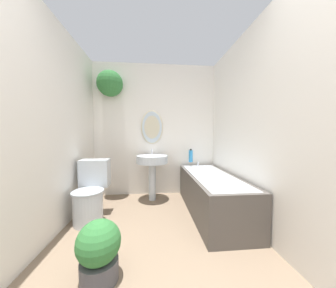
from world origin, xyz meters
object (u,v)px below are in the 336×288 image
at_px(shampoo_bottle, 191,156).
at_px(potted_plant, 99,250).
at_px(bathtub, 211,193).
at_px(pedestal_sink, 152,164).
at_px(toilet, 91,194).

xyz_separation_m(shampoo_bottle, potted_plant, (-1.09, -1.71, -0.48)).
bearing_deg(bathtub, potted_plant, -140.30).
distance_m(pedestal_sink, potted_plant, 1.66).
relative_size(toilet, bathtub, 0.47).
distance_m(bathtub, potted_plant, 1.60).
bearing_deg(bathtub, pedestal_sink, 146.73).
bearing_deg(pedestal_sink, potted_plant, -104.20).
distance_m(pedestal_sink, bathtub, 1.05).
bearing_deg(pedestal_sink, shampoo_bottle, 11.29).
xyz_separation_m(pedestal_sink, potted_plant, (-0.40, -1.57, -0.37)).
xyz_separation_m(pedestal_sink, shampoo_bottle, (0.70, 0.14, 0.11)).
bearing_deg(shampoo_bottle, potted_plant, -122.59).
bearing_deg(shampoo_bottle, toilet, -153.72).
xyz_separation_m(toilet, pedestal_sink, (0.80, 0.60, 0.27)).
relative_size(toilet, potted_plant, 1.64).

